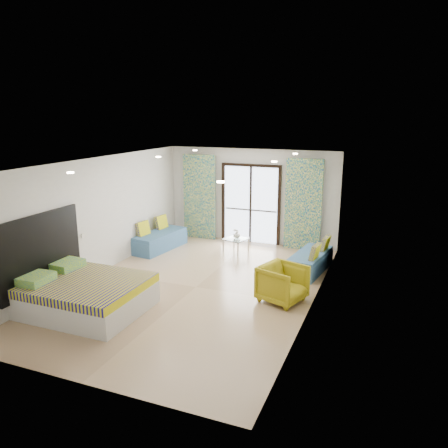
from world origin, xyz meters
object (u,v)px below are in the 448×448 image
at_px(coffee_table, 236,240).
at_px(armchair, 283,282).
at_px(bed, 85,294).
at_px(daybed_left, 159,240).
at_px(daybed_right, 311,261).

distance_m(coffee_table, armchair, 3.34).
xyz_separation_m(bed, coffee_table, (1.42, 4.47, 0.01)).
bearing_deg(coffee_table, bed, -107.60).
bearing_deg(bed, coffee_table, 72.40).
bearing_deg(bed, armchair, 27.73).
bearing_deg(daybed_left, bed, -73.03).
bearing_deg(daybed_left, daybed_right, 4.95).
bearing_deg(daybed_left, armchair, -20.07).
xyz_separation_m(daybed_right, armchair, (-0.20, -1.92, 0.16)).
xyz_separation_m(daybed_right, coffee_table, (-2.18, 0.77, 0.08)).
height_order(daybed_right, coffee_table, daybed_right).
bearing_deg(armchair, coffee_table, 54.87).
relative_size(bed, daybed_right, 1.28).
xyz_separation_m(daybed_left, coffee_table, (2.05, 0.56, 0.07)).
distance_m(daybed_right, coffee_table, 2.31).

